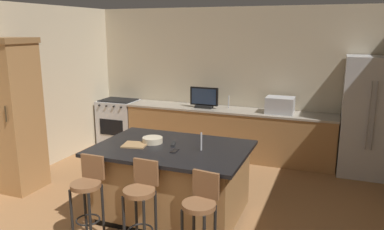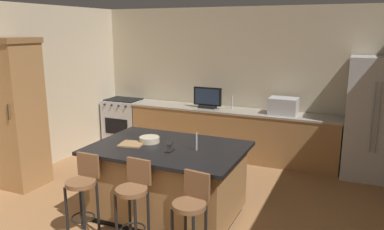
{
  "view_description": "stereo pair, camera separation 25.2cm",
  "coord_description": "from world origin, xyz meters",
  "px_view_note": "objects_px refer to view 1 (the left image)",
  "views": [
    {
      "loc": [
        1.8,
        -2.11,
        2.37
      ],
      "look_at": [
        -0.19,
        3.06,
        1.09
      ],
      "focal_mm": 35.23,
      "sensor_mm": 36.0,
      "label": 1
    },
    {
      "loc": [
        2.04,
        -2.01,
        2.37
      ],
      "look_at": [
        -0.19,
        3.06,
        1.09
      ],
      "focal_mm": 35.23,
      "sensor_mm": 36.0,
      "label": 2
    }
  ],
  "objects_px": {
    "microwave": "(280,105)",
    "tv_monitor": "(204,98)",
    "range_oven": "(119,122)",
    "bar_stool_right": "(200,212)",
    "cutting_board": "(135,145)",
    "cell_phone": "(175,151)",
    "refrigerator": "(369,117)",
    "tv_remote": "(173,144)",
    "bar_stool_center": "(141,198)",
    "kitchen_island": "(172,181)",
    "fruit_bowl": "(153,140)",
    "bar_stool_left": "(88,191)",
    "cabinet_tower": "(16,113)"
  },
  "relations": [
    {
      "from": "tv_remote",
      "to": "cutting_board",
      "type": "height_order",
      "value": "tv_remote"
    },
    {
      "from": "refrigerator",
      "to": "microwave",
      "type": "height_order",
      "value": "refrigerator"
    },
    {
      "from": "kitchen_island",
      "to": "cutting_board",
      "type": "bearing_deg",
      "value": -165.08
    },
    {
      "from": "bar_stool_right",
      "to": "cell_phone",
      "type": "bearing_deg",
      "value": 138.28
    },
    {
      "from": "cutting_board",
      "to": "cell_phone",
      "type": "bearing_deg",
      "value": -2.92
    },
    {
      "from": "range_oven",
      "to": "bar_stool_center",
      "type": "relative_size",
      "value": 0.93
    },
    {
      "from": "cabinet_tower",
      "to": "fruit_bowl",
      "type": "xyz_separation_m",
      "value": [
        2.18,
        0.07,
        -0.19
      ]
    },
    {
      "from": "tv_remote",
      "to": "bar_stool_center",
      "type": "bearing_deg",
      "value": -106.77
    },
    {
      "from": "refrigerator",
      "to": "cabinet_tower",
      "type": "xyz_separation_m",
      "value": [
        -4.85,
        -2.49,
        0.19
      ]
    },
    {
      "from": "cabinet_tower",
      "to": "cutting_board",
      "type": "distance_m",
      "value": 2.04
    },
    {
      "from": "kitchen_island",
      "to": "fruit_bowl",
      "type": "bearing_deg",
      "value": 168.65
    },
    {
      "from": "tv_monitor",
      "to": "cell_phone",
      "type": "distance_m",
      "value": 2.69
    },
    {
      "from": "microwave",
      "to": "cell_phone",
      "type": "distance_m",
      "value": 2.82
    },
    {
      "from": "tv_monitor",
      "to": "tv_remote",
      "type": "height_order",
      "value": "tv_monitor"
    },
    {
      "from": "cabinet_tower",
      "to": "cutting_board",
      "type": "relative_size",
      "value": 7.8
    },
    {
      "from": "microwave",
      "to": "tv_monitor",
      "type": "xyz_separation_m",
      "value": [
        -1.39,
        -0.05,
        0.04
      ]
    },
    {
      "from": "microwave",
      "to": "cabinet_tower",
      "type": "bearing_deg",
      "value": -143.35
    },
    {
      "from": "microwave",
      "to": "bar_stool_left",
      "type": "height_order",
      "value": "microwave"
    },
    {
      "from": "microwave",
      "to": "bar_stool_left",
      "type": "distance_m",
      "value": 3.75
    },
    {
      "from": "bar_stool_right",
      "to": "tv_remote",
      "type": "height_order",
      "value": "bar_stool_right"
    },
    {
      "from": "tv_monitor",
      "to": "cell_phone",
      "type": "height_order",
      "value": "tv_monitor"
    },
    {
      "from": "fruit_bowl",
      "to": "microwave",
      "type": "bearing_deg",
      "value": 63.42
    },
    {
      "from": "microwave",
      "to": "bar_stool_right",
      "type": "bearing_deg",
      "value": -94.68
    },
    {
      "from": "bar_stool_center",
      "to": "bar_stool_right",
      "type": "bearing_deg",
      "value": 1.94
    },
    {
      "from": "bar_stool_right",
      "to": "cabinet_tower",
      "type": "bearing_deg",
      "value": 173.29
    },
    {
      "from": "fruit_bowl",
      "to": "tv_remote",
      "type": "bearing_deg",
      "value": 5.88
    },
    {
      "from": "bar_stool_right",
      "to": "cell_phone",
      "type": "distance_m",
      "value": 0.95
    },
    {
      "from": "cabinet_tower",
      "to": "bar_stool_center",
      "type": "relative_size",
      "value": 2.24
    },
    {
      "from": "kitchen_island",
      "to": "tv_remote",
      "type": "height_order",
      "value": "tv_remote"
    },
    {
      "from": "fruit_bowl",
      "to": "bar_stool_center",
      "type": "bearing_deg",
      "value": -71.21
    },
    {
      "from": "tv_remote",
      "to": "kitchen_island",
      "type": "bearing_deg",
      "value": -98.16
    },
    {
      "from": "fruit_bowl",
      "to": "kitchen_island",
      "type": "bearing_deg",
      "value": -11.35
    },
    {
      "from": "kitchen_island",
      "to": "refrigerator",
      "type": "relative_size",
      "value": 0.97
    },
    {
      "from": "range_oven",
      "to": "bar_stool_center",
      "type": "height_order",
      "value": "bar_stool_center"
    },
    {
      "from": "cabinet_tower",
      "to": "bar_stool_center",
      "type": "bearing_deg",
      "value": -17.96
    },
    {
      "from": "cabinet_tower",
      "to": "bar_stool_center",
      "type": "height_order",
      "value": "cabinet_tower"
    },
    {
      "from": "bar_stool_center",
      "to": "tv_remote",
      "type": "xyz_separation_m",
      "value": [
        -0.02,
        0.9,
        0.34
      ]
    },
    {
      "from": "bar_stool_center",
      "to": "tv_remote",
      "type": "relative_size",
      "value": 5.9
    },
    {
      "from": "refrigerator",
      "to": "tv_remote",
      "type": "bearing_deg",
      "value": -134.92
    },
    {
      "from": "bar_stool_right",
      "to": "fruit_bowl",
      "type": "relative_size",
      "value": 3.75
    },
    {
      "from": "refrigerator",
      "to": "bar_stool_right",
      "type": "distance_m",
      "value": 3.73
    },
    {
      "from": "bar_stool_left",
      "to": "tv_remote",
      "type": "relative_size",
      "value": 5.7
    },
    {
      "from": "tv_monitor",
      "to": "cell_phone",
      "type": "relative_size",
      "value": 3.6
    },
    {
      "from": "range_oven",
      "to": "bar_stool_right",
      "type": "xyz_separation_m",
      "value": [
        3.02,
        -3.35,
        0.12
      ]
    },
    {
      "from": "cabinet_tower",
      "to": "fruit_bowl",
      "type": "height_order",
      "value": "cabinet_tower"
    },
    {
      "from": "bar_stool_left",
      "to": "bar_stool_center",
      "type": "relative_size",
      "value": 0.97
    },
    {
      "from": "refrigerator",
      "to": "cutting_board",
      "type": "bearing_deg",
      "value": -137.31
    },
    {
      "from": "cell_phone",
      "to": "cutting_board",
      "type": "bearing_deg",
      "value": 174.66
    },
    {
      "from": "tv_monitor",
      "to": "fruit_bowl",
      "type": "height_order",
      "value": "tv_monitor"
    },
    {
      "from": "microwave",
      "to": "tv_remote",
      "type": "relative_size",
      "value": 2.82
    }
  ]
}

